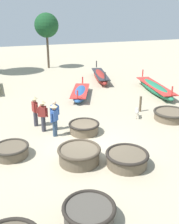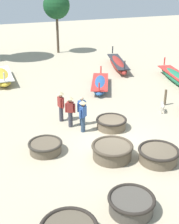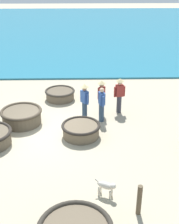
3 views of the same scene
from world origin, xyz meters
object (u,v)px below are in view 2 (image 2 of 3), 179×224
Objects in this scene: long_boat_white_hull at (118,64)px; fisherman_by_coracle at (83,114)px; coracle_weathered at (158,155)px; long_boat_blue_hull at (2,76)px; dog at (163,106)px; long_boat_ochre_hull at (100,84)px; long_boat_red_hull at (178,78)px; tree_rightmost at (56,6)px; fisherman_hauling at (82,110)px; fisherman_crouching at (70,110)px; fisherman_with_hat at (61,104)px; coracle_center at (112,151)px; mooring_post_mid_beach at (165,97)px; coracle_beside_post at (45,147)px; coracle_tilted at (131,204)px; coracle_far_left at (111,123)px.

fisherman_by_coracle reaches higher than long_boat_white_hull.
coracle_weathered is 0.39× the size of long_boat_blue_hull.
dog is (3.02, 4.27, 0.06)m from coracle_weathered.
long_boat_red_hull reaches higher than long_boat_ochre_hull.
fisherman_hauling is at bearing -101.86° from tree_rightmost.
fisherman_crouching is 1.00× the size of fisherman_with_hat.
long_boat_white_hull is 9.37m from long_boat_blue_hull.
coracle_weathered is 0.31× the size of long_boat_white_hull.
coracle_center is 20.31m from tree_rightmost.
fisherman_by_coracle is at bearing -165.87° from mooring_post_mid_beach.
dog is 16.85m from tree_rightmost.
fisherman_crouching is at bearing -75.37° from long_boat_blue_hull.
coracle_beside_post is 19.49m from tree_rightmost.
coracle_center is 13.87m from long_boat_white_hull.
fisherman_hauling is at bearing 83.97° from coracle_tilted.
fisherman_crouching is (-1.88, 0.92, 0.66)m from coracle_far_left.
coracle_tilted is at bearing -81.84° from long_boat_blue_hull.
coracle_beside_post is at bearing 150.04° from coracle_weathered.
tree_rightmost is (6.34, 7.19, 4.10)m from long_boat_blue_hull.
coracle_weathered is at bearing -63.18° from fisherman_with_hat.
mooring_post_mid_beach is 16.09m from tree_rightmost.
coracle_tilted is at bearing -132.03° from long_boat_red_hull.
coracle_far_left is 17.69m from tree_rightmost.
fisherman_hauling is at bearing 38.96° from coracle_beside_post.
mooring_post_mid_beach is at bearing -96.06° from long_boat_white_hull.
coracle_center is 8.88m from long_boat_ochre_hull.
long_boat_white_hull is at bearing 79.94° from dog.
coracle_tilted is 8.56m from dog.
long_boat_white_hull reaches higher than coracle_center.
fisherman_with_hat is at bearing 91.14° from coracle_tilted.
fisherman_crouching is at bearing -173.60° from mooring_post_mid_beach.
tree_rightmost is at bearing 77.98° from fisherman_by_coracle.
long_boat_blue_hull is at bearing 108.17° from fisherman_hauling.
mooring_post_mid_beach is 0.17× the size of tree_rightmost.
dog is at bearing -71.27° from long_boat_ochre_hull.
fisherman_crouching is at bearing -157.77° from long_boat_red_hull.
long_boat_ochre_hull is at bearing 57.56° from fisherman_hauling.
long_boat_blue_hull is 8.40m from fisherman_with_hat.
fisherman_hauling reaches higher than mooring_post_mid_beach.
long_boat_red_hull reaches higher than coracle_far_left.
tree_rightmost is at bearing 80.50° from coracle_center.
coracle_weathered is at bearing -126.33° from mooring_post_mid_beach.
coracle_beside_post is 0.91× the size of fisherman_by_coracle.
long_boat_blue_hull is (-3.06, 12.43, 0.00)m from coracle_center.
fisherman_crouching and fisherman_with_hat have the same top height.
long_boat_ochre_hull is 7.30m from long_boat_blue_hull.
coracle_weathered is 14.07m from long_boat_white_hull.
long_boat_blue_hull is 10.43m from tree_rightmost.
coracle_far_left is 8.90m from long_boat_red_hull.
long_boat_white_hull is at bearing 50.82° from coracle_beside_post.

